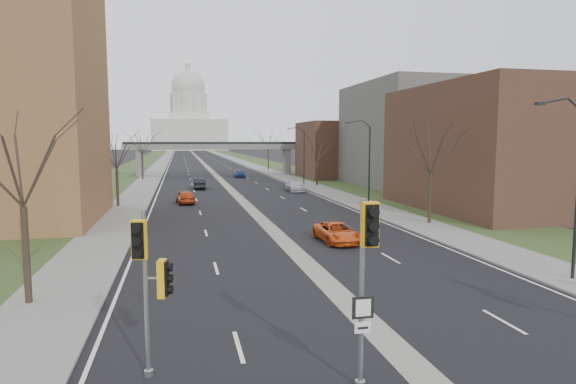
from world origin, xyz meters
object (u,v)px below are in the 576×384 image
object	(u,v)px
car_right_near	(337,232)
car_right_mid	(295,186)
signal_pole_median	(366,260)
signal_pole_left	(150,270)
car_left_near	(185,197)
car_right_far	(240,173)
car_left_far	(200,184)

from	to	relation	value
car_right_near	car_right_mid	bearing A→B (deg)	79.56
signal_pole_median	signal_pole_left	bearing A→B (deg)	160.50
car_left_near	car_right_mid	size ratio (longest dim) A/B	0.90
car_left_near	car_right_far	distance (m)	36.13
car_right_mid	car_right_far	distance (m)	25.73
car_left_near	car_right_mid	bearing A→B (deg)	-153.32
signal_pole_median	car_right_far	bearing A→B (deg)	85.99
car_right_near	car_left_far	bearing A→B (deg)	99.28
signal_pole_median	car_left_far	world-z (taller)	signal_pole_median
car_left_near	car_right_near	world-z (taller)	car_left_near
signal_pole_left	signal_pole_median	xyz separation A→B (m)	(5.61, -2.04, 0.48)
signal_pole_median	car_right_near	world-z (taller)	signal_pole_median
signal_pole_left	car_right_near	bearing A→B (deg)	68.41
car_left_near	car_right_near	size ratio (longest dim) A/B	0.92
signal_pole_left	car_right_mid	bearing A→B (deg)	84.00
car_left_far	car_right_near	bearing A→B (deg)	102.99
car_right_far	car_right_near	bearing A→B (deg)	-90.03
car_left_near	car_right_mid	world-z (taller)	car_left_near
signal_pole_median	car_right_far	size ratio (longest dim) A/B	1.21
car_left_near	car_right_far	size ratio (longest dim) A/B	0.99
car_left_far	car_right_mid	xyz separation A→B (m)	(12.20, -6.10, -0.05)
car_left_near	car_left_far	distance (m)	15.52
signal_pole_left	car_right_mid	distance (m)	50.74
signal_pole_median	car_left_far	bearing A→B (deg)	92.64
car_left_far	car_right_far	size ratio (longest dim) A/B	1.05
car_left_far	car_right_far	world-z (taller)	car_left_far
signal_pole_left	car_right_near	world-z (taller)	signal_pole_left
car_left_far	car_right_mid	distance (m)	13.64
signal_pole_median	car_right_mid	world-z (taller)	signal_pole_median
signal_pole_left	car_right_far	world-z (taller)	signal_pole_left
car_left_far	car_right_mid	bearing A→B (deg)	155.10
signal_pole_median	car_left_near	world-z (taller)	signal_pole_median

